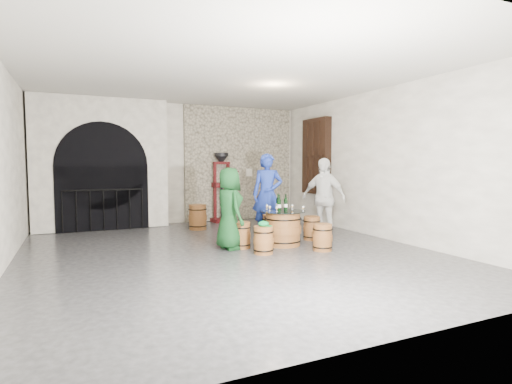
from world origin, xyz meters
name	(u,v)px	position (x,y,z in m)	size (l,w,h in m)	color
ground	(229,253)	(0.00, 0.00, 0.00)	(8.00, 8.00, 0.00)	#2A2A2C
wall_back	(177,164)	(0.00, 4.00, 1.60)	(8.00, 8.00, 0.00)	white
wall_front	(391,164)	(0.00, -4.00, 1.60)	(8.00, 8.00, 0.00)	white
wall_right	(382,164)	(3.50, 0.00, 1.60)	(8.00, 8.00, 0.00)	white
ceiling	(228,72)	(0.00, 0.00, 3.20)	(8.00, 8.00, 0.00)	beige
stone_facing_panel	(239,164)	(1.80, 3.94, 1.60)	(3.20, 0.12, 3.18)	#B1A78D
arched_opening	(102,165)	(-1.90, 3.74, 1.58)	(3.10, 0.60, 3.19)	white
shuttered_window	(316,156)	(3.38, 2.40, 1.80)	(0.23, 1.10, 2.00)	black
barrel_table	(283,228)	(1.20, 0.18, 0.34)	(0.88, 0.88, 0.68)	brown
barrel_stool_left	(241,235)	(0.35, 0.27, 0.25)	(0.38, 0.38, 0.50)	brown
barrel_stool_far	(271,226)	(1.35, 1.03, 0.25)	(0.38, 0.38, 0.50)	brown
barrel_stool_right	(312,228)	(2.02, 0.43, 0.25)	(0.38, 0.38, 0.50)	brown
barrel_stool_near_right	(323,237)	(1.63, -0.56, 0.25)	(0.38, 0.38, 0.50)	brown
barrel_stool_near_left	(263,240)	(0.52, -0.34, 0.25)	(0.38, 0.38, 0.50)	brown
green_cap	(264,224)	(0.53, -0.34, 0.54)	(0.24, 0.19, 0.10)	#0B7F35
person_green	(229,208)	(0.11, 0.30, 0.77)	(0.75, 0.49, 1.53)	#113D19
person_blue	(267,195)	(1.39, 1.28, 0.92)	(0.67, 0.44, 1.83)	navy
person_white	(323,198)	(2.37, 0.53, 0.86)	(1.01, 0.42, 1.73)	silver
wine_bottle_left	(279,204)	(1.10, 0.17, 0.81)	(0.08, 0.08, 0.32)	black
wine_bottle_center	(286,204)	(1.26, 0.18, 0.81)	(0.08, 0.08, 0.32)	black
wine_bottle_right	(278,203)	(1.19, 0.38, 0.81)	(0.08, 0.08, 0.32)	black
tasting_glass_a	(277,209)	(1.03, 0.14, 0.73)	(0.05, 0.05, 0.10)	#B67823
tasting_glass_b	(292,207)	(1.49, 0.33, 0.73)	(0.05, 0.05, 0.10)	#B67823
tasting_glass_c	(267,207)	(1.01, 0.51, 0.73)	(0.05, 0.05, 0.10)	#B67823
tasting_glass_d	(285,207)	(1.31, 0.33, 0.73)	(0.05, 0.05, 0.10)	#B67823
tasting_glass_e	(303,209)	(1.54, 0.00, 0.73)	(0.05, 0.05, 0.10)	#B67823
tasting_glass_f	(270,208)	(0.95, 0.28, 0.73)	(0.05, 0.05, 0.10)	#B67823
side_barrel	(198,217)	(0.20, 2.71, 0.30)	(0.46, 0.46, 0.61)	brown
corking_press	(222,182)	(1.16, 3.67, 1.10)	(0.80, 0.47, 1.89)	#470B0D
control_box	(249,172)	(2.05, 3.86, 1.35)	(0.18, 0.10, 0.22)	silver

